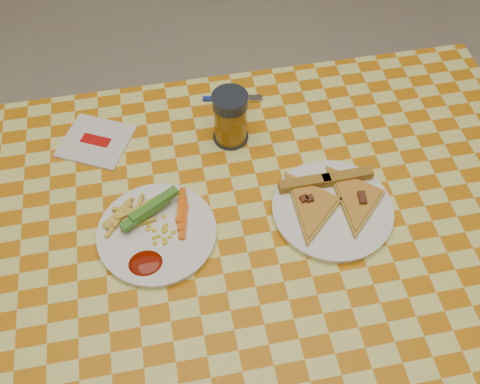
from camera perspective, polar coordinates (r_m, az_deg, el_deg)
name	(u,v)px	position (r m, az deg, el deg)	size (l,w,h in m)	color
ground	(242,365)	(1.69, 0.27, -17.97)	(8.00, 8.00, 0.00)	beige
table	(244,255)	(1.06, 0.41, -6.74)	(1.28, 0.88, 0.76)	silver
plate_left	(157,234)	(1.01, -8.83, -4.43)	(0.22, 0.22, 0.01)	white
plate_right	(332,210)	(1.04, 9.80, -1.88)	(0.23, 0.23, 0.01)	white
fries_veggies	(151,223)	(1.00, -9.52, -3.25)	(0.19, 0.17, 0.04)	gold
pizza_slices	(332,199)	(1.04, 9.82, -0.73)	(0.21, 0.20, 0.02)	gold
drink_glass	(230,118)	(1.10, -1.04, 7.88)	(0.08, 0.08, 0.12)	black
napkin	(96,141)	(1.17, -15.10, 5.24)	(0.18, 0.17, 0.01)	silver
fork	(234,98)	(1.22, -0.70, 9.95)	(0.13, 0.04, 0.01)	#152696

